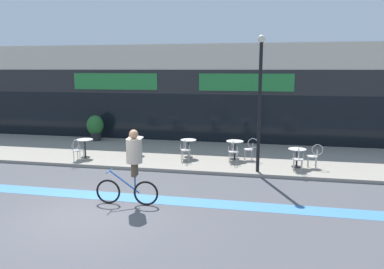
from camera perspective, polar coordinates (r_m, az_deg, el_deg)
ground_plane at (r=10.24m, az=-15.80°, el=-11.98°), size 120.00×120.00×0.00m
sidewalk_slab at (r=16.69m, az=-4.33°, el=-2.88°), size 40.00×5.50×0.12m
storefront_facade at (r=20.88m, az=-0.83°, el=6.45°), size 40.00×4.06×4.98m
bike_lane_stripe at (r=11.59m, az=-12.12°, el=-9.18°), size 36.00×0.70×0.01m
bistro_table_0 at (r=16.11m, az=-16.01°, el=-1.50°), size 0.67×0.67×0.77m
bistro_table_1 at (r=16.30m, az=-8.55°, el=-1.15°), size 0.68×0.68×0.75m
bistro_table_2 at (r=15.52m, az=-0.54°, el=-1.59°), size 0.65×0.65×0.75m
bistro_table_3 at (r=15.30m, az=6.54°, el=-1.78°), size 0.70×0.70×0.76m
bistro_table_4 at (r=14.55m, az=15.71°, el=-2.89°), size 0.66×0.66×0.70m
cafe_chair_0_near at (r=15.58m, az=-17.08°, el=-2.05°), size 0.42×0.58×0.90m
cafe_chair_1_near at (r=15.72m, az=-9.30°, el=-1.63°), size 0.44×0.60×0.90m
cafe_chair_2_near at (r=14.92m, az=-1.04°, el=-2.13°), size 0.42×0.58×0.90m
cafe_chair_3_near at (r=14.70m, az=6.30°, el=-2.37°), size 0.43×0.59×0.90m
cafe_chair_3_side at (r=15.27m, az=8.88°, el=-1.96°), size 0.58×0.42×0.90m
cafe_chair_4_near at (r=13.94m, az=15.89°, el=-3.38°), size 0.40×0.57×0.90m
cafe_chair_4_side at (r=14.61m, az=18.17°, el=-2.90°), size 0.58×0.41×0.90m
planter_pot at (r=19.85m, az=-14.53°, el=1.15°), size 0.85×0.85×1.30m
lamp_post at (r=13.28m, az=10.30°, el=6.10°), size 0.26×0.26×4.78m
cyclist_0 at (r=10.45m, az=-9.11°, el=-4.20°), size 1.80×0.52×2.14m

